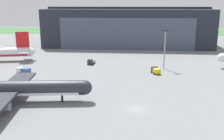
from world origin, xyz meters
TOP-DOWN VIEW (x-y plane):
  - ground_plane at (0.00, 0.00)m, footprint 440.00×440.00m
  - grass_field_strip at (0.00, 184.64)m, footprint 440.00×56.00m
  - maintenance_hangar at (-5.29, 104.67)m, footprint 96.73×41.56m
  - airliner_near_right at (-31.86, 1.43)m, footprint 40.72×34.23m
  - ops_van at (-40.90, 29.78)m, footprint 5.30×3.46m
  - fuel_bowser at (-18.93, 47.78)m, footprint 2.94×5.08m
  - baggage_tug at (7.24, 34.33)m, footprint 3.47×4.60m
  - apron_light_mast at (10.91, 41.80)m, footprint 2.40×0.50m

SIDE VIEW (x-z plane):
  - ground_plane at x=0.00m, z-range 0.00..0.00m
  - grass_field_strip at x=0.00m, z-range 0.00..0.08m
  - fuel_bowser at x=-18.93m, z-range -0.05..2.21m
  - baggage_tug at x=7.24m, z-range 0.07..2.35m
  - ops_van at x=-40.90m, z-range 0.12..2.32m
  - airliner_near_right at x=-31.86m, z-range -2.56..9.90m
  - apron_light_mast at x=10.91m, z-range 1.55..17.03m
  - maintenance_hangar at x=-5.29m, z-range -0.46..22.50m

